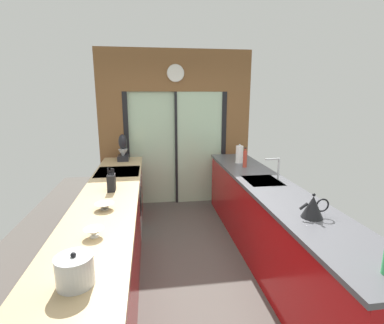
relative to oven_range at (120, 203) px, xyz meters
The scene contains 14 objects.
ground_plane 1.21m from the oven_range, 35.58° to the right, with size 5.04×7.60×0.02m, color #4C4742.
back_wall_unit 1.81m from the oven_range, 51.68° to the left, with size 2.64×0.12×2.70m.
left_counter_run 1.12m from the oven_range, 90.08° to the right, with size 0.62×3.80×0.92m.
right_counter_run 2.05m from the oven_range, 27.56° to the right, with size 0.62×3.80×0.92m.
sink_faucet 2.19m from the oven_range, 19.59° to the right, with size 0.19×0.02×0.28m.
oven_range is the anchor object (origin of this frame).
mixing_bowl_near 1.98m from the oven_range, 89.45° to the right, with size 0.14×0.14×0.07m.
mixing_bowl_far 1.47m from the oven_range, 89.23° to the right, with size 0.17×0.17×0.06m.
knife_block 1.01m from the oven_range, 88.74° to the right, with size 0.08×0.14×0.26m.
stand_mixer 0.95m from the oven_range, 88.52° to the left, with size 0.17×0.27×0.42m.
stock_pot 2.53m from the oven_range, 89.57° to the right, with size 0.21×0.21×0.20m.
kettle 2.62m from the oven_range, 45.31° to the right, with size 0.27×0.19×0.22m.
soap_bottle_far 1.89m from the oven_range, ahead, with size 0.06×0.06×0.29m.
paper_towel_roll 1.91m from the oven_range, ahead, with size 0.13×0.13×0.30m.
Camera 1 is at (-0.46, -2.72, 1.94)m, focal length 27.25 mm.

